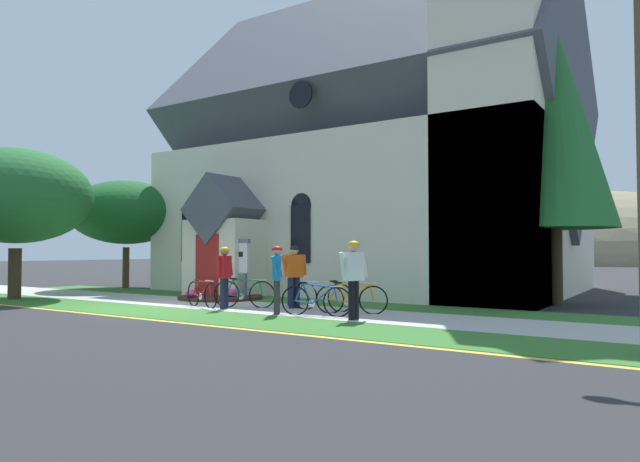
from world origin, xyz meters
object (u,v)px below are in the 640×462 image
bicycle_silver (202,294)px  cyclist_in_white_jersey (292,273)px  cyclist_in_orange_jersey (277,274)px  cyclist_in_blue_jersey (224,273)px  bicycle_yellow (316,300)px  bicycle_black (323,296)px  bicycle_blue (351,299)px  bicycle_white (244,293)px  church_sign (228,259)px  cyclist_in_green_jersey (354,273)px  roadside_conifer (554,123)px  verge_sapling (16,196)px  yard_deciduous_tree (127,213)px  utility_pole (635,46)px  cyclist_in_red_jersey (294,272)px

bicycle_silver → cyclist_in_white_jersey: 2.55m
cyclist_in_orange_jersey → cyclist_in_white_jersey: cyclist_in_orange_jersey is taller
cyclist_in_orange_jersey → cyclist_in_blue_jersey: size_ratio=1.01×
bicycle_yellow → cyclist_in_blue_jersey: 2.96m
bicycle_black → cyclist_in_white_jersey: bearing=159.6°
bicycle_blue → bicycle_white: bearing=-174.6°
cyclist_in_orange_jersey → cyclist_in_white_jersey: size_ratio=1.04×
church_sign → cyclist_in_orange_jersey: size_ratio=1.15×
bicycle_yellow → cyclist_in_green_jersey: cyclist_in_green_jersey is taller
bicycle_silver → bicycle_blue: bearing=11.0°
bicycle_silver → bicycle_yellow: (3.78, -0.02, 0.01)m
bicycle_black → bicycle_yellow: bearing=-65.3°
bicycle_black → roadside_conifer: 8.43m
roadside_conifer → cyclist_in_white_jersey: bearing=-144.1°
verge_sapling → cyclist_in_white_jersey: bearing=18.5°
bicycle_black → cyclist_in_orange_jersey: (-0.46, -1.34, 0.60)m
bicycle_black → roadside_conifer: (4.79, 4.94, 4.87)m
cyclist_in_orange_jersey → cyclist_in_white_jersey: (-0.88, 1.84, -0.05)m
cyclist_in_white_jersey → bicycle_white: bearing=-131.2°
cyclist_in_white_jersey → church_sign: bearing=163.7°
cyclist_in_blue_jersey → yard_deciduous_tree: 10.06m
cyclist_in_green_jersey → roadside_conifer: roadside_conifer is taller
cyclist_in_blue_jersey → utility_pole: bearing=-8.3°
bicycle_silver → bicycle_yellow: bicycle_yellow is taller
bicycle_blue → bicycle_yellow: bicycle_yellow is taller
bicycle_white → verge_sapling: 8.73m
bicycle_yellow → cyclist_in_white_jersey: bearing=139.6°
cyclist_in_red_jersey → cyclist_in_blue_jersey: 1.86m
bicycle_silver → verge_sapling: size_ratio=0.34×
cyclist_in_red_jersey → church_sign: bearing=158.9°
cyclist_in_blue_jersey → verge_sapling: bearing=-169.9°
church_sign → cyclist_in_white_jersey: church_sign is taller
cyclist_in_orange_jersey → bicycle_yellow: bearing=16.2°
cyclist_in_green_jersey → yard_deciduous_tree: yard_deciduous_tree is taller
cyclist_in_blue_jersey → cyclist_in_white_jersey: (1.07, 1.59, -0.04)m
cyclist_in_red_jersey → cyclist_in_blue_jersey: bearing=-142.9°
bicycle_black → cyclist_in_orange_jersey: cyclist_in_orange_jersey is taller
cyclist_in_green_jersey → cyclist_in_white_jersey: size_ratio=1.11×
church_sign → bicycle_yellow: (5.12, -2.52, -0.90)m
roadside_conifer → cyclist_in_blue_jersey: bearing=-140.1°
cyclist_in_white_jersey → utility_pole: 9.91m
bicycle_yellow → utility_pole: 8.20m
bicycle_silver → bicycle_black: (3.29, 1.04, 0.02)m
cyclist_in_white_jersey → cyclist_in_red_jersey: bearing=-48.2°
church_sign → yard_deciduous_tree: 7.19m
bicycle_yellow → bicycle_black: bearing=114.7°
roadside_conifer → verge_sapling: 16.85m
bicycle_black → cyclist_in_white_jersey: size_ratio=1.13×
church_sign → roadside_conifer: (9.42, 3.48, 3.98)m
bicycle_white → yard_deciduous_tree: bearing=160.5°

